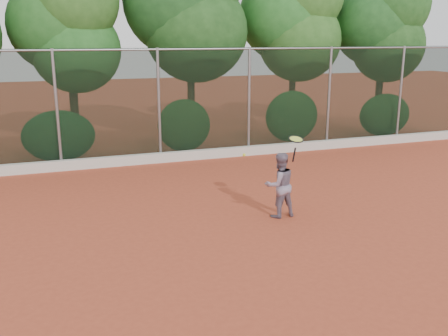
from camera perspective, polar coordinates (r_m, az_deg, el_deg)
name	(u,v)px	position (r m, az deg, el deg)	size (l,w,h in m)	color
ground	(242,244)	(9.56, 2.03, -8.71)	(80.00, 80.00, 0.00)	#A54127
concrete_curb	(162,158)	(15.75, -7.10, 1.19)	(24.00, 0.20, 0.30)	beige
tennis_player	(280,185)	(10.83, 6.37, -1.95)	(0.69, 0.54, 1.43)	slate
chainlink_fence	(159,102)	(15.62, -7.45, 7.45)	(24.09, 0.09, 3.50)	black
foliage_backdrop	(127,18)	(17.36, -11.03, 16.44)	(23.70, 3.63, 7.55)	#412E19
tennis_racket	(296,141)	(10.55, 8.21, 3.08)	(0.32, 0.32, 0.57)	black
tennis_ball_in_flight	(244,155)	(9.66, 2.32, 1.50)	(0.06, 0.06, 0.06)	#CDD430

